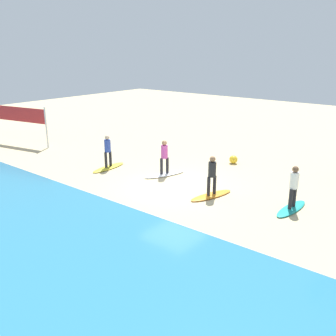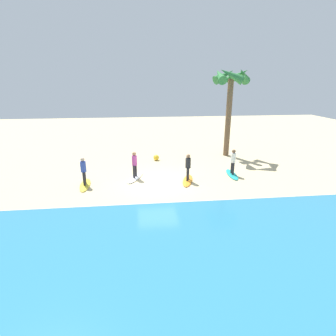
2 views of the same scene
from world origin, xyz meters
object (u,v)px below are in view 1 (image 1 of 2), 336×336
object	(u,v)px
surfer_orange	(212,173)
beach_ball	(233,160)
surfboard_yellow	(109,167)
surfboard_teal	(291,209)
surfboard_orange	(211,195)
surfer_white	(164,155)
surfer_yellow	(108,149)
surfboard_white	(164,174)
surfer_teal	(294,184)

from	to	relation	value
surfer_orange	beach_ball	size ratio (longest dim) A/B	3.76
surfboard_yellow	beach_ball	size ratio (longest dim) A/B	4.81
surfboard_teal	surfer_orange	world-z (taller)	surfer_orange
surfboard_orange	surfboard_yellow	world-z (taller)	same
surfer_white	beach_ball	bearing A→B (deg)	-112.89
surfboard_orange	surfer_white	bearing A→B (deg)	-89.34
surfer_yellow	surfboard_yellow	bearing A→B (deg)	-0.45
surfboard_teal	surfboard_orange	bearing A→B (deg)	-72.47
surfboard_yellow	beach_ball	xyz separation A→B (m)	(-4.54, -4.73, 0.17)
surfboard_white	surfer_yellow	bearing A→B (deg)	-51.48
surfer_teal	surfer_yellow	bearing A→B (deg)	4.96
beach_ball	surfer_orange	bearing A→B (deg)	109.01
surfboard_white	beach_ball	distance (m)	4.14
surfer_orange	surfer_white	world-z (taller)	same
surfboard_orange	surfboard_white	size ratio (longest dim) A/B	1.00
surfboard_orange	surfboard_white	bearing A→B (deg)	-89.34
surfboard_teal	surfer_white	world-z (taller)	surfer_white
surfer_white	surfboard_teal	bearing A→B (deg)	178.95
surfer_yellow	surfboard_white	bearing A→B (deg)	-162.61
surfboard_teal	surfer_yellow	world-z (taller)	surfer_yellow
surfer_orange	surfer_white	bearing A→B (deg)	-15.34
surfboard_teal	surfboard_yellow	world-z (taller)	same
surfer_teal	surfer_orange	xyz separation A→B (m)	(3.09, 0.77, 0.00)
surfer_orange	surfboard_white	xyz separation A→B (m)	(3.23, -0.88, -0.99)
surfer_teal	surfboard_orange	size ratio (longest dim) A/B	0.78
surfboard_teal	beach_ball	world-z (taller)	beach_ball
surfboard_yellow	surfer_white	bearing A→B (deg)	104.17
surfer_yellow	surfer_white	bearing A→B (deg)	-162.61
surfer_white	surfer_yellow	bearing A→B (deg)	17.39
surfboard_teal	surfboard_white	size ratio (longest dim) A/B	1.00
surfboard_white	surfboard_yellow	world-z (taller)	same
surfboard_orange	surfer_yellow	xyz separation A→B (m)	(6.16, 0.03, 0.99)
surfboard_teal	surfboard_yellow	distance (m)	9.29
surfer_orange	surfboard_yellow	distance (m)	6.24
surfboard_teal	surfboard_orange	size ratio (longest dim) A/B	1.00
surfer_white	surfboard_yellow	world-z (taller)	surfer_white
surfer_teal	surfboard_yellow	bearing A→B (deg)	4.96
surfboard_yellow	surfboard_white	bearing A→B (deg)	104.17
surfboard_white	surfboard_orange	bearing A→B (deg)	95.78
surfer_teal	surfboard_white	bearing A→B (deg)	-1.05
surfer_teal	surfboard_orange	bearing A→B (deg)	13.96
surfboard_orange	surfer_yellow	bearing A→B (deg)	-73.68
surfboard_yellow	surfer_yellow	size ratio (longest dim) A/B	1.28
surfboard_white	surfer_yellow	distance (m)	3.23
surfer_white	surfer_yellow	size ratio (longest dim) A/B	1.00
surfer_teal	surfer_white	world-z (taller)	same
surfer_teal	surfboard_white	size ratio (longest dim) A/B	0.78
surfer_teal	surfboard_yellow	xyz separation A→B (m)	(9.25, 0.80, -0.99)
surfboard_yellow	beach_ball	distance (m)	6.56
surfboard_teal	surfboard_white	xyz separation A→B (m)	(6.32, -0.12, 0.00)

